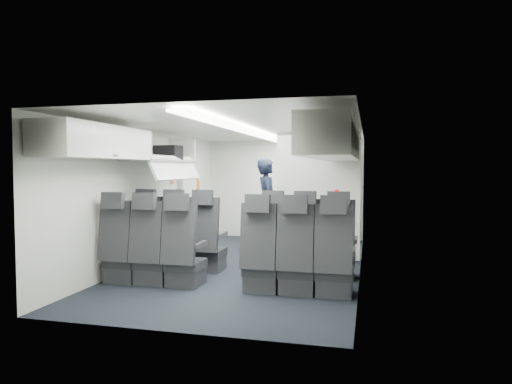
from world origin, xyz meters
The scene contains 13 objects.
cabin_shell centered at (0.00, 0.00, 1.12)m, with size 3.41×6.01×2.16m.
seat_row_front centered at (0.00, -0.53, 0.40)m, with size 3.33×0.56×1.24m.
seat_row_mid centered at (0.00, -1.43, 0.40)m, with size 3.33×0.56×1.24m.
overhead_bin_left_rear centered at (-1.40, -2.00, 1.86)m, with size 0.53×1.80×0.40m.
overhead_bin_left_front_open centered at (-1.44, -0.25, 1.74)m, with size 0.64×1.70×0.72m.
overhead_bin_right_rear centered at (1.40, -2.00, 1.86)m, with size 0.53×1.80×0.40m.
overhead_bin_right_front centered at (1.40, -0.25, 1.86)m, with size 0.53×1.70×0.40m.
bulkhead_partition centered at (0.98, 0.80, 1.08)m, with size 1.40×0.15×2.13m.
galley_unit centered at (0.95, 2.72, 0.95)m, with size 0.85×0.52×1.90m.
boarding_door centered at (-1.64, 1.55, 0.95)m, with size 0.12×1.27×1.86m.
flight_attendant centered at (-0.07, 1.56, 0.86)m, with size 0.63×0.41×1.73m, color black.
carry_on_bag centered at (-1.40, 0.04, 1.80)m, with size 0.40×0.28×0.24m, color black.
papers centered at (0.12, 1.51, 1.06)m, with size 0.20×0.02×0.14m, color white.
Camera 1 is at (1.81, -6.90, 1.54)m, focal length 32.00 mm.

